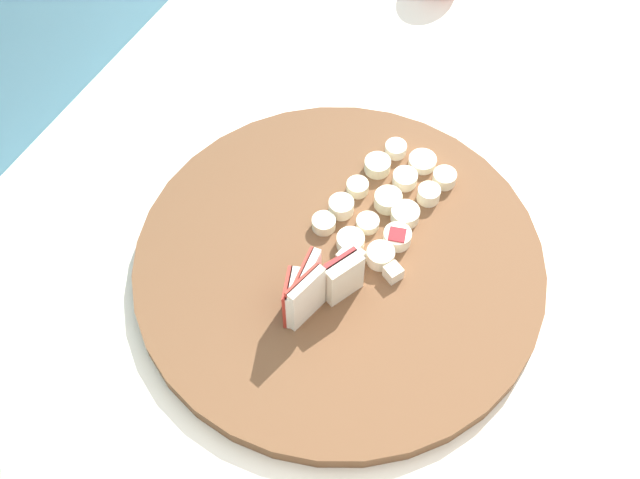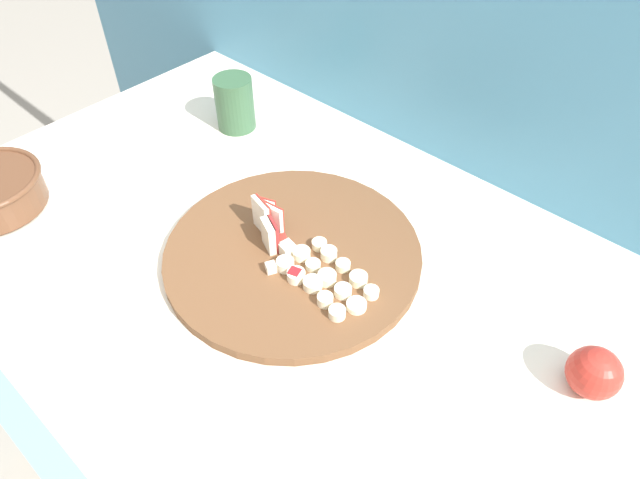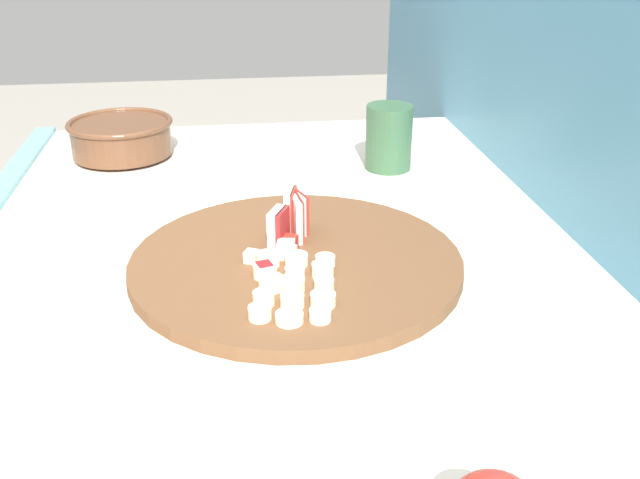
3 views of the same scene
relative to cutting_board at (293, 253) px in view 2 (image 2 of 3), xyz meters
name	(u,v)px [view 2 (image 2 of 3)]	position (x,y,z in m)	size (l,w,h in m)	color
tiled_countertop	(282,403)	(-0.02, -0.04, -0.45)	(1.27, 0.84, 0.89)	silver
tile_backsplash	(417,203)	(-0.02, 0.40, -0.16)	(2.40, 0.04, 1.46)	#4C8EB2
cutting_board	(293,253)	(0.00, 0.00, 0.00)	(0.41, 0.41, 0.02)	brown
apple_wedge_fan	(267,221)	(-0.06, 0.00, 0.04)	(0.08, 0.06, 0.06)	#A32323
apple_dice_pile	(285,253)	(0.00, -0.02, 0.02)	(0.09, 0.07, 0.02)	beige
banana_slice_rows	(325,277)	(0.08, -0.01, 0.02)	(0.16, 0.11, 0.02)	white
small_jar	(235,103)	(-0.35, 0.19, 0.05)	(0.08, 0.08, 0.11)	#335638
whole_apple	(594,373)	(0.45, 0.09, 0.03)	(0.07, 0.07, 0.07)	#B22D23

